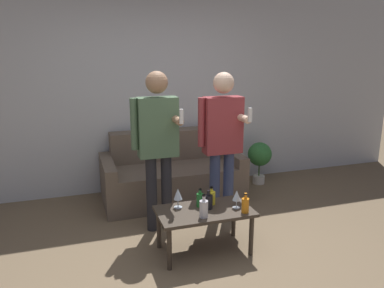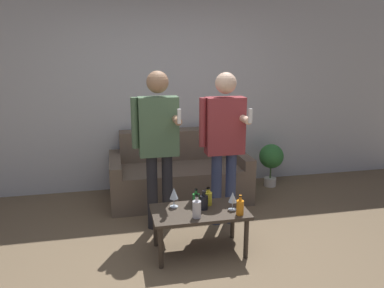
% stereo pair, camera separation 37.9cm
% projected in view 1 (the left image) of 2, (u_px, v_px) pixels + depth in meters
% --- Properties ---
extents(ground_plane, '(16.00, 16.00, 0.00)m').
position_uv_depth(ground_plane, '(206.00, 274.00, 3.23)').
color(ground_plane, '#756047').
extents(wall_back, '(8.00, 0.06, 2.70)m').
position_uv_depth(wall_back, '(149.00, 91.00, 4.99)').
color(wall_back, silver).
rests_on(wall_back, ground_plane).
extents(couch, '(1.74, 0.91, 0.84)m').
position_uv_depth(couch, '(171.00, 175.00, 4.85)').
color(couch, '#6B5B4C').
rests_on(couch, ground_plane).
extents(coffee_table, '(0.89, 0.50, 0.43)m').
position_uv_depth(coffee_table, '(204.00, 215.00, 3.51)').
color(coffee_table, '#3D3328').
rests_on(coffee_table, ground_plane).
extents(bottle_orange, '(0.07, 0.07, 0.19)m').
position_uv_depth(bottle_orange, '(245.00, 205.00, 3.42)').
color(bottle_orange, orange).
rests_on(bottle_orange, coffee_table).
extents(bottle_green, '(0.08, 0.08, 0.21)m').
position_uv_depth(bottle_green, '(204.00, 208.00, 3.32)').
color(bottle_green, silver).
rests_on(bottle_green, coffee_table).
extents(bottle_dark, '(0.08, 0.08, 0.18)m').
position_uv_depth(bottle_dark, '(209.00, 201.00, 3.50)').
color(bottle_dark, black).
rests_on(bottle_dark, coffee_table).
extents(bottle_yellow, '(0.08, 0.08, 0.17)m').
position_uv_depth(bottle_yellow, '(211.00, 197.00, 3.61)').
color(bottle_yellow, yellow).
rests_on(bottle_yellow, coffee_table).
extents(bottle_red, '(0.07, 0.07, 0.18)m').
position_uv_depth(bottle_red, '(200.00, 199.00, 3.55)').
color(bottle_red, '#23752D').
rests_on(bottle_red, coffee_table).
extents(wine_glass_near, '(0.08, 0.08, 0.17)m').
position_uv_depth(wine_glass_near, '(237.00, 196.00, 3.51)').
color(wine_glass_near, silver).
rests_on(wine_glass_near, coffee_table).
extents(wine_glass_far, '(0.08, 0.08, 0.19)m').
position_uv_depth(wine_glass_far, '(178.00, 194.00, 3.52)').
color(wine_glass_far, silver).
rests_on(wine_glass_far, coffee_table).
extents(person_standing_left, '(0.48, 0.43, 1.68)m').
position_uv_depth(person_standing_left, '(158.00, 139.00, 3.81)').
color(person_standing_left, '#232328').
rests_on(person_standing_left, ground_plane).
extents(person_standing_right, '(0.48, 0.43, 1.66)m').
position_uv_depth(person_standing_right, '(222.00, 136.00, 3.99)').
color(person_standing_right, navy).
rests_on(person_standing_right, ground_plane).
extents(potted_plant, '(0.34, 0.34, 0.61)m').
position_uv_depth(potted_plant, '(260.00, 156.00, 5.33)').
color(potted_plant, silver).
rests_on(potted_plant, ground_plane).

